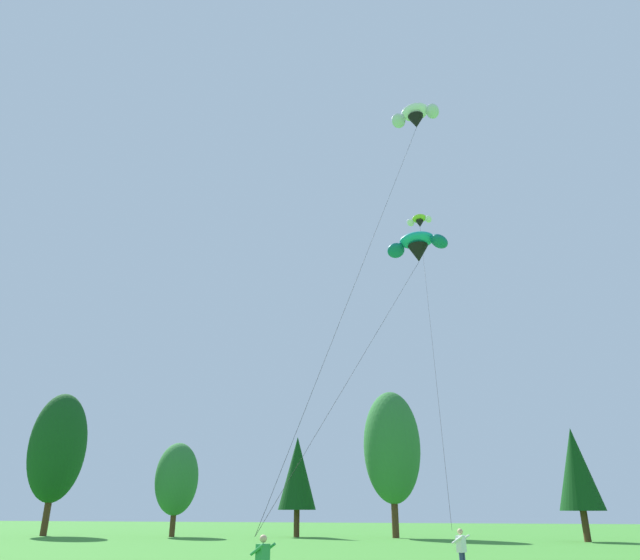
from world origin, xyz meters
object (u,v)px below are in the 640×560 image
parafoil_kite_mid_lime_white (420,221)px  parafoil_kite_far_teal (417,246)px  kite_flyer_mid (461,548)px  parafoil_kite_high_white (415,116)px

parafoil_kite_mid_lime_white → parafoil_kite_far_teal: parafoil_kite_mid_lime_white is taller
parafoil_kite_mid_lime_white → kite_flyer_mid: bearing=-85.5°
parafoil_kite_high_white → kite_flyer_mid: bearing=-80.3°
kite_flyer_mid → parafoil_kite_high_white: bearing=99.7°
kite_flyer_mid → parafoil_kite_far_teal: bearing=104.8°
parafoil_kite_high_white → parafoil_kite_far_teal: bearing=137.4°
parafoil_kite_high_white → parafoil_kite_mid_lime_white: (-0.81, 14.39, 0.44)m
kite_flyer_mid → parafoil_kite_mid_lime_white: parafoil_kite_mid_lime_white is taller
parafoil_kite_mid_lime_white → parafoil_kite_far_teal: bearing=-88.5°
parafoil_kite_high_white → parafoil_kite_mid_lime_white: 14.42m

